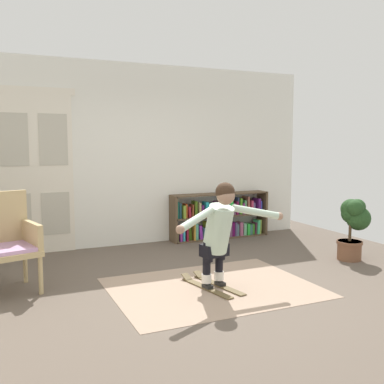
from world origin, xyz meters
name	(u,v)px	position (x,y,z in m)	size (l,w,h in m)	color
ground_plane	(209,290)	(0.00, 0.00, 0.00)	(7.20, 7.20, 0.00)	brown
back_wall	(138,155)	(0.00, 2.60, 1.45)	(6.00, 0.10, 2.90)	silver
double_door	(35,171)	(-1.60, 2.54, 1.23)	(1.22, 0.05, 2.45)	silver
rug	(213,287)	(0.07, 0.05, 0.00)	(2.27, 1.74, 0.01)	tan
bookshelf	(220,218)	(1.39, 2.39, 0.35)	(1.77, 0.30, 0.78)	brown
wicker_chair	(5,240)	(-2.07, 0.89, 0.58)	(0.73, 0.73, 1.10)	tan
potted_plant	(353,222)	(2.44, 0.36, 0.54)	(0.47, 0.39, 0.86)	brown
skis_pair	(211,285)	(0.07, 0.08, 0.02)	(0.43, 0.92, 0.07)	brown
person_skier	(220,227)	(0.09, -0.06, 0.72)	(1.44, 0.67, 1.15)	white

